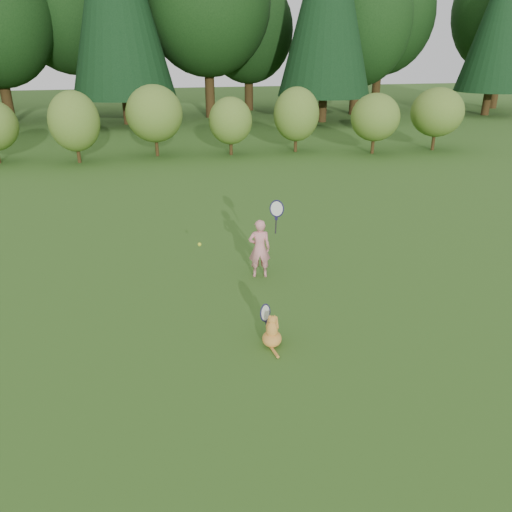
{
  "coord_description": "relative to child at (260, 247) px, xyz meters",
  "views": [
    {
      "loc": [
        -1.62,
        -7.5,
        4.31
      ],
      "look_at": [
        0.2,
        0.8,
        0.7
      ],
      "focal_mm": 35.0,
      "sensor_mm": 36.0,
      "label": 1
    }
  ],
  "objects": [
    {
      "name": "child",
      "position": [
        0.0,
        0.0,
        0.0
      ],
      "size": [
        0.69,
        0.45,
        1.8
      ],
      "rotation": [
        0.0,
        0.0,
        3.0
      ],
      "color": "pink",
      "rests_on": "ground"
    },
    {
      "name": "ground",
      "position": [
        -0.41,
        -1.38,
        -0.63
      ],
      "size": [
        100.0,
        100.0,
        0.0
      ],
      "primitive_type": "plane",
      "color": "#2B4914",
      "rests_on": "ground"
    },
    {
      "name": "cat",
      "position": [
        -0.37,
        -2.46,
        -0.36
      ],
      "size": [
        0.48,
        0.74,
        0.71
      ],
      "rotation": [
        0.0,
        0.0,
        -0.32
      ],
      "color": "orange",
      "rests_on": "ground"
    },
    {
      "name": "shrub_row",
      "position": [
        -0.41,
        11.62,
        0.77
      ],
      "size": [
        28.0,
        3.0,
        2.8
      ],
      "primitive_type": null,
      "color": "#5A7223",
      "rests_on": "ground"
    },
    {
      "name": "tennis_ball",
      "position": [
        -1.18,
        0.06,
        0.14
      ],
      "size": [
        0.07,
        0.07,
        0.07
      ],
      "color": "#A7DF1A",
      "rests_on": "ground"
    }
  ]
}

